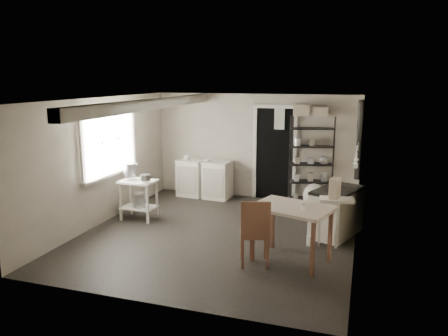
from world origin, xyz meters
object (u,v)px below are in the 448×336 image
(stockpot, at_px, (130,170))
(shelf_rack, at_px, (311,160))
(base_cabinets, at_px, (204,177))
(prep_table, at_px, (139,199))
(flour_sack, at_px, (314,198))
(stove, at_px, (336,210))
(work_table, at_px, (291,236))
(chair, at_px, (255,232))

(stockpot, height_order, shelf_rack, shelf_rack)
(base_cabinets, xyz_separation_m, shelf_rack, (2.33, 0.12, 0.49))
(prep_table, relative_size, flour_sack, 1.40)
(base_cabinets, bearing_deg, flour_sack, -1.76)
(base_cabinets, bearing_deg, prep_table, -104.64)
(stockpot, distance_m, stove, 3.83)
(work_table, bearing_deg, base_cabinets, 129.73)
(shelf_rack, xyz_separation_m, flour_sack, (0.13, -0.35, -0.71))
(stove, bearing_deg, shelf_rack, 131.77)
(prep_table, bearing_deg, stockpot, 172.19)
(stockpot, distance_m, chair, 3.09)
(base_cabinets, relative_size, flour_sack, 2.35)
(shelf_rack, height_order, chair, shelf_rack)
(base_cabinets, height_order, stove, base_cabinets)
(flour_sack, bearing_deg, stockpot, -153.31)
(prep_table, height_order, flour_sack, prep_table)
(flour_sack, bearing_deg, base_cabinets, 174.71)
(stove, height_order, flour_sack, stove)
(stockpot, relative_size, flour_sack, 0.48)
(stove, bearing_deg, stockpot, -154.99)
(stove, distance_m, chair, 1.91)
(chair, bearing_deg, shelf_rack, 65.59)
(stockpot, distance_m, flour_sack, 3.72)
(stockpot, xyz_separation_m, work_table, (3.24, -1.06, -0.56))
(stove, relative_size, chair, 1.04)
(stockpot, xyz_separation_m, shelf_rack, (3.13, 1.99, 0.01))
(prep_table, height_order, chair, chair)
(work_table, distance_m, chair, 0.56)
(stove, bearing_deg, chair, -101.99)
(base_cabinets, distance_m, stove, 3.39)
(chair, height_order, flour_sack, chair)
(base_cabinets, distance_m, work_table, 3.81)
(stockpot, xyz_separation_m, chair, (2.75, -1.33, -0.45))
(stove, xyz_separation_m, flour_sack, (-0.53, 1.37, -0.20))
(shelf_rack, relative_size, work_table, 1.71)
(stockpot, bearing_deg, base_cabinets, 66.85)
(stove, xyz_separation_m, work_table, (-0.55, -1.33, -0.06))
(work_table, relative_size, flour_sack, 2.04)
(shelf_rack, bearing_deg, prep_table, -163.23)
(base_cabinets, xyz_separation_m, work_table, (2.44, -2.93, -0.08))
(base_cabinets, height_order, work_table, base_cabinets)
(stove, height_order, work_table, stove)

